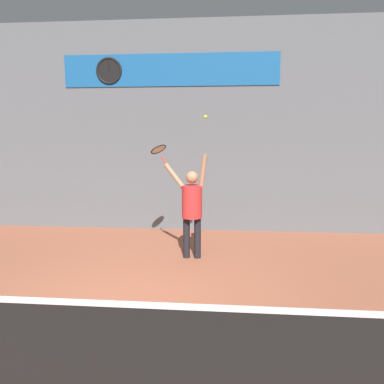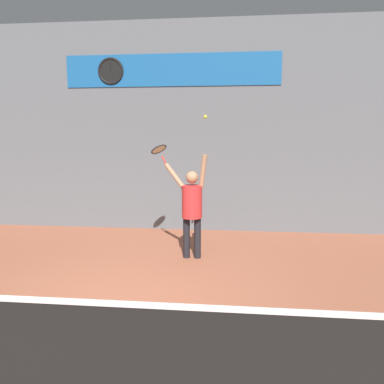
% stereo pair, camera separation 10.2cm
% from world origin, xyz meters
% --- Properties ---
extents(ground_plane, '(18.00, 18.00, 0.00)m').
position_xyz_m(ground_plane, '(0.00, 0.00, 0.00)').
color(ground_plane, '#9E563D').
extents(back_wall, '(18.00, 0.10, 5.00)m').
position_xyz_m(back_wall, '(0.00, 4.56, 2.50)').
color(back_wall, slate).
rests_on(back_wall, ground_plane).
extents(sponsor_banner, '(5.11, 0.02, 0.75)m').
position_xyz_m(sponsor_banner, '(0.00, 4.50, 3.85)').
color(sponsor_banner, '#195B9E').
extents(scoreboard_clock, '(0.63, 0.06, 0.63)m').
position_xyz_m(scoreboard_clock, '(-1.46, 4.48, 3.85)').
color(scoreboard_clock, black).
extents(court_net, '(6.33, 0.07, 1.06)m').
position_xyz_m(court_net, '(0.00, -1.68, 0.50)').
color(court_net, '#333333').
rests_on(court_net, ground_plane).
extents(tennis_player, '(0.89, 0.54, 1.98)m').
position_xyz_m(tennis_player, '(0.71, 2.35, 1.04)').
color(tennis_player, black).
rests_on(tennis_player, ground_plane).
extents(tennis_racket, '(0.42, 0.43, 0.40)m').
position_xyz_m(tennis_racket, '(0.03, 2.74, 2.03)').
color(tennis_racket, red).
extents(tennis_ball, '(0.07, 0.07, 0.07)m').
position_xyz_m(tennis_ball, '(0.97, 2.21, 2.64)').
color(tennis_ball, '#CCDB2D').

